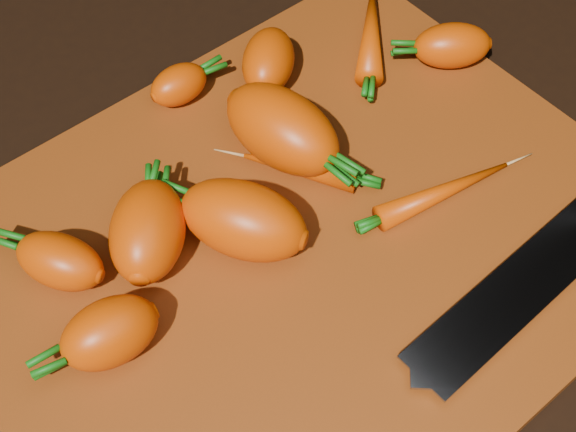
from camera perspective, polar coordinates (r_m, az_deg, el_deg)
ground at (r=0.60m, az=0.61°, el=-2.53°), size 2.00×2.00×0.01m
cutting_board at (r=0.59m, az=0.62°, el=-1.95°), size 0.50×0.40×0.01m
carrot_0 at (r=0.57m, az=-9.94°, el=-1.05°), size 0.09×0.10×0.05m
carrot_1 at (r=0.54m, az=-12.56°, el=-8.10°), size 0.07×0.05×0.04m
carrot_2 at (r=0.61m, az=-0.42°, el=6.21°), size 0.07×0.11×0.06m
carrot_3 at (r=0.56m, az=-3.19°, el=-0.28°), size 0.09×0.11×0.06m
carrot_4 at (r=0.68m, az=-1.40°, el=10.96°), size 0.08×0.08×0.04m
carrot_5 at (r=0.67m, az=-7.77°, el=9.24°), size 0.05×0.03×0.03m
carrot_6 at (r=0.71m, az=11.59°, el=11.79°), size 0.08×0.07×0.04m
carrot_7 at (r=0.72m, az=5.92°, el=12.91°), size 0.10×0.10×0.02m
carrot_8 at (r=0.61m, az=11.05°, el=1.74°), size 0.12×0.04×0.02m
carrot_9 at (r=0.61m, az=0.83°, el=3.49°), size 0.07×0.09×0.02m
carrot_10 at (r=0.58m, az=-15.91°, el=-3.10°), size 0.06×0.08×0.04m
knife at (r=0.60m, az=18.39°, el=-2.85°), size 0.38×0.05×0.02m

